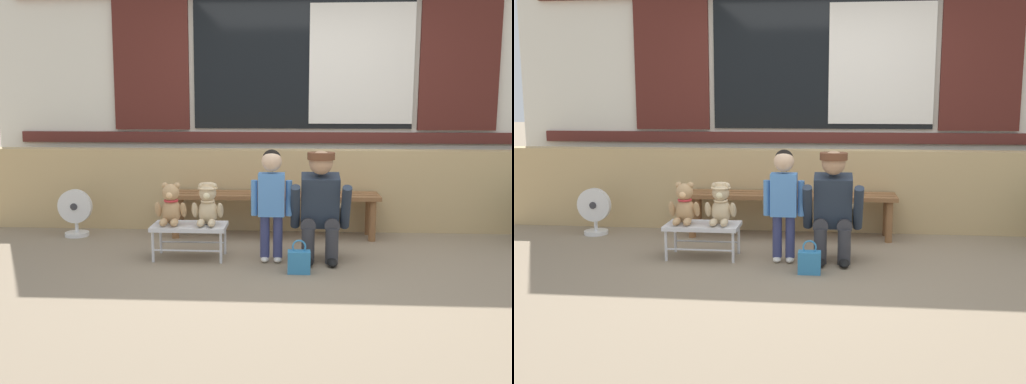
# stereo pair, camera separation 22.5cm
# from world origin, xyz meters

# --- Properties ---
(ground_plane) EXTENTS (60.00, 60.00, 0.00)m
(ground_plane) POSITION_xyz_m (0.00, 0.00, 0.00)
(ground_plane) COLOR #84725B
(brick_low_wall) EXTENTS (6.81, 0.25, 0.85)m
(brick_low_wall) POSITION_xyz_m (0.00, 1.43, 0.42)
(brick_low_wall) COLOR tan
(brick_low_wall) RESTS_ON ground
(shop_facade) EXTENTS (6.95, 0.26, 3.28)m
(shop_facade) POSITION_xyz_m (0.00, 1.94, 1.65)
(shop_facade) COLOR silver
(shop_facade) RESTS_ON ground
(wooden_bench_long) EXTENTS (2.10, 0.40, 0.44)m
(wooden_bench_long) POSITION_xyz_m (-0.29, 1.06, 0.37)
(wooden_bench_long) COLOR brown
(wooden_bench_long) RESTS_ON ground
(small_display_bench) EXTENTS (0.64, 0.36, 0.30)m
(small_display_bench) POSITION_xyz_m (-0.99, 0.19, 0.27)
(small_display_bench) COLOR silver
(small_display_bench) RESTS_ON ground
(teddy_bear_plain) EXTENTS (0.28, 0.26, 0.36)m
(teddy_bear_plain) POSITION_xyz_m (-1.15, 0.19, 0.46)
(teddy_bear_plain) COLOR tan
(teddy_bear_plain) RESTS_ON small_display_bench
(teddy_bear_with_hat) EXTENTS (0.28, 0.27, 0.36)m
(teddy_bear_with_hat) POSITION_xyz_m (-0.83, 0.20, 0.47)
(teddy_bear_with_hat) COLOR #CCB289
(teddy_bear_with_hat) RESTS_ON small_display_bench
(child_standing) EXTENTS (0.35, 0.18, 0.96)m
(child_standing) POSITION_xyz_m (-0.27, 0.13, 0.59)
(child_standing) COLOR navy
(child_standing) RESTS_ON ground
(adult_crouching) EXTENTS (0.50, 0.49, 0.95)m
(adult_crouching) POSITION_xyz_m (0.15, 0.19, 0.48)
(adult_crouching) COLOR #333338
(adult_crouching) RESTS_ON ground
(handbag_on_ground) EXTENTS (0.18, 0.11, 0.27)m
(handbag_on_ground) POSITION_xyz_m (-0.04, -0.19, 0.10)
(handbag_on_ground) COLOR teal
(handbag_on_ground) RESTS_ON ground
(floor_fan) EXTENTS (0.34, 0.24, 0.48)m
(floor_fan) POSITION_xyz_m (-2.28, 0.93, 0.24)
(floor_fan) COLOR silver
(floor_fan) RESTS_ON ground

